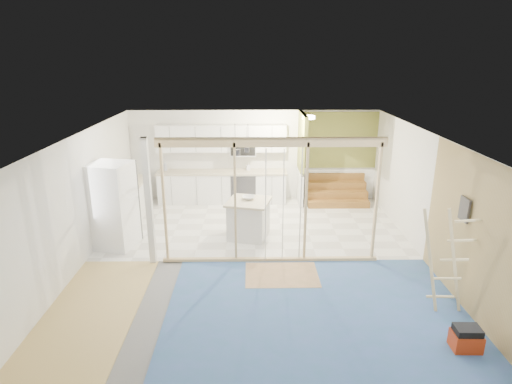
{
  "coord_description": "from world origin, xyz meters",
  "views": [
    {
      "loc": [
        -0.1,
        -7.95,
        4.1
      ],
      "look_at": [
        0.02,
        0.6,
        1.32
      ],
      "focal_mm": 30.0,
      "sensor_mm": 36.0,
      "label": 1
    }
  ],
  "objects_px": {
    "fridge": "(113,206)",
    "island": "(249,219)",
    "toolbox": "(466,339)",
    "ladder": "(445,261)"
  },
  "relations": [
    {
      "from": "fridge",
      "to": "island",
      "type": "bearing_deg",
      "value": 21.43
    },
    {
      "from": "fridge",
      "to": "island",
      "type": "distance_m",
      "value": 3.01
    },
    {
      "from": "ladder",
      "to": "toolbox",
      "type": "bearing_deg",
      "value": -69.94
    },
    {
      "from": "toolbox",
      "to": "fridge",
      "type": "bearing_deg",
      "value": 151.26
    },
    {
      "from": "fridge",
      "to": "island",
      "type": "relative_size",
      "value": 1.69
    },
    {
      "from": "toolbox",
      "to": "ladder",
      "type": "bearing_deg",
      "value": 89.04
    },
    {
      "from": "island",
      "to": "ladder",
      "type": "xyz_separation_m",
      "value": [
        3.19,
        -3.0,
        0.45
      ]
    },
    {
      "from": "fridge",
      "to": "ladder",
      "type": "height_order",
      "value": "fridge"
    },
    {
      "from": "toolbox",
      "to": "ladder",
      "type": "distance_m",
      "value": 1.26
    },
    {
      "from": "fridge",
      "to": "island",
      "type": "height_order",
      "value": "fridge"
    }
  ]
}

